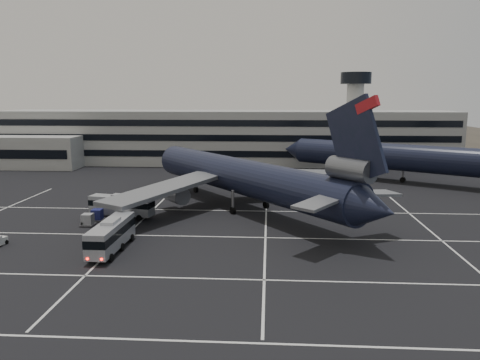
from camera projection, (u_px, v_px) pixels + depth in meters
name	position (u px, v px, depth m)	size (l,w,h in m)	color
ground	(166.00, 246.00, 56.39)	(260.00, 260.00, 0.00)	black
lane_markings	(175.00, 244.00, 57.04)	(90.00, 55.62, 0.01)	silver
terminal	(212.00, 137.00, 125.24)	(125.00, 26.00, 24.00)	gray
hills	(281.00, 159.00, 224.43)	(352.00, 180.00, 44.00)	#38332B
trijet_main	(244.00, 177.00, 73.73)	(40.63, 48.57, 18.08)	black
trijet_far	(409.00, 157.00, 96.60)	(51.62, 36.62, 18.08)	black
bus_near	(111.00, 234.00, 54.21)	(2.84, 10.67, 3.74)	#96989E
bus_far	(121.00, 205.00, 69.36)	(10.10, 4.32, 3.47)	#96989E
uld_cluster	(116.00, 214.00, 68.50)	(7.55, 10.96, 1.69)	#2D2D30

